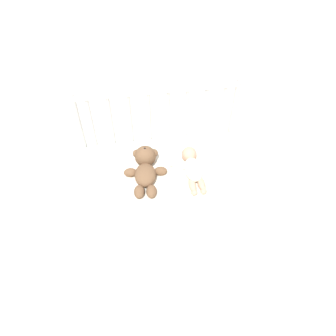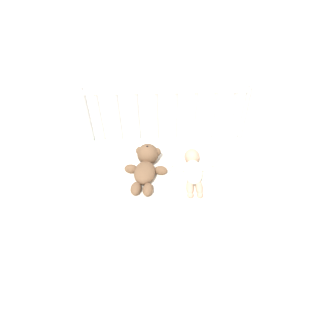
# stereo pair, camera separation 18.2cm
# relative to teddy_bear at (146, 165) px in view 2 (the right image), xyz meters

# --- Properties ---
(ground_plane) EXTENTS (12.00, 12.00, 0.00)m
(ground_plane) POSITION_rel_teddy_bear_xyz_m (0.14, -0.02, -0.58)
(ground_plane) COLOR silver
(crib_mattress) EXTENTS (1.11, 0.68, 0.52)m
(crib_mattress) POSITION_rel_teddy_bear_xyz_m (0.14, -0.02, -0.32)
(crib_mattress) COLOR silver
(crib_mattress) RESTS_ON ground_plane
(crib_rail) EXTENTS (1.11, 0.04, 0.93)m
(crib_rail) POSITION_rel_teddy_bear_xyz_m (0.14, 0.34, 0.06)
(crib_rail) COLOR beige
(crib_rail) RESTS_ON ground_plane
(blanket) EXTENTS (0.80, 0.50, 0.01)m
(blanket) POSITION_rel_teddy_bear_xyz_m (0.14, -0.06, -0.05)
(blanket) COLOR silver
(blanket) RESTS_ON crib_mattress
(teddy_bear) EXTENTS (0.28, 0.39, 0.14)m
(teddy_bear) POSITION_rel_teddy_bear_xyz_m (0.00, 0.00, 0.00)
(teddy_bear) COLOR brown
(teddy_bear) RESTS_ON crib_mattress
(baby) EXTENTS (0.30, 0.37, 0.10)m
(baby) POSITION_rel_teddy_bear_xyz_m (0.30, -0.04, -0.02)
(baby) COLOR #EAEACC
(baby) RESTS_ON crib_mattress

